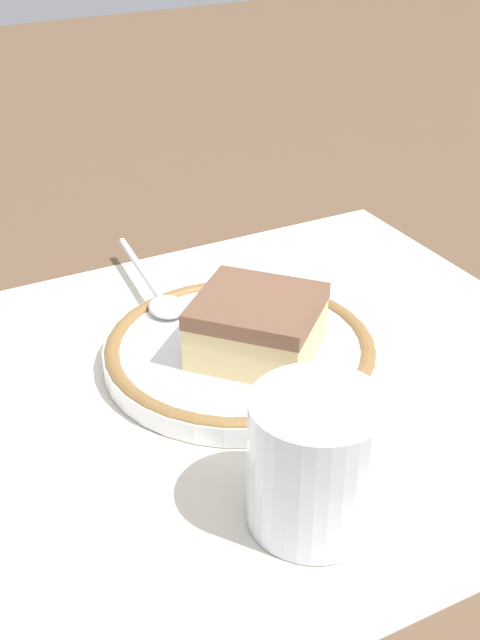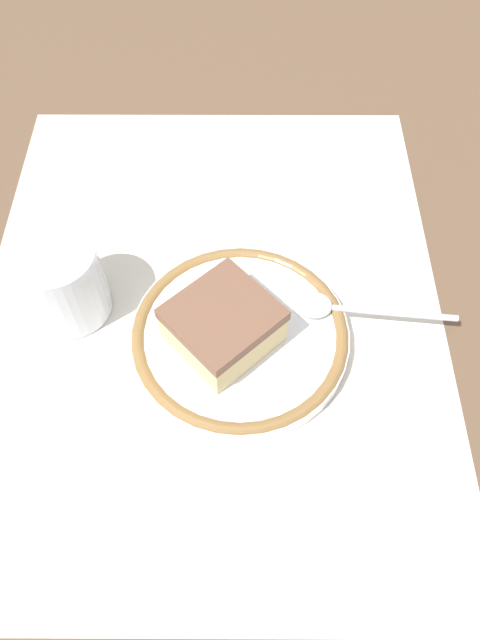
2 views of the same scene
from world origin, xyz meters
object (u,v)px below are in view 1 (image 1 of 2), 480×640
Objects in this scene: cup at (314,469)px; plate at (240,352)px; spoon at (159,295)px; cake_slice at (257,326)px.

plate is at bearing -103.57° from cup.
cake_slice is at bearing 106.52° from spoon.
spoon is at bearing -73.48° from cake_slice.
cake_slice is 0.10m from spoon.
plate is 0.16m from cup.
cup is (0.01, 0.24, 0.02)m from spoon.
plate is at bearing 105.70° from spoon.
cup is at bearing 86.83° from spoon.
cup is (0.04, 0.15, 0.02)m from plate.
spoon is at bearing -74.30° from plate.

